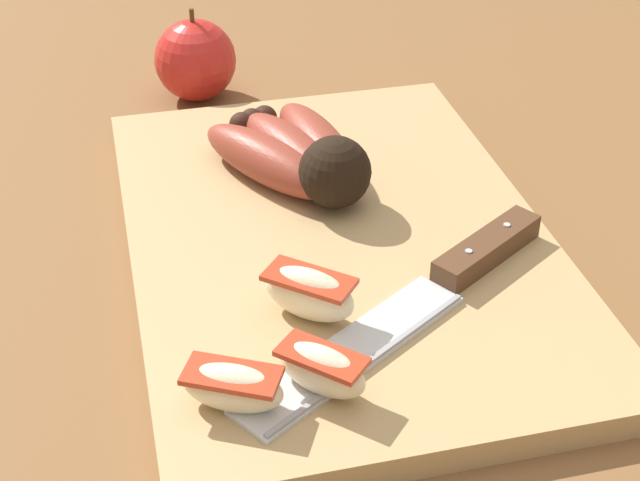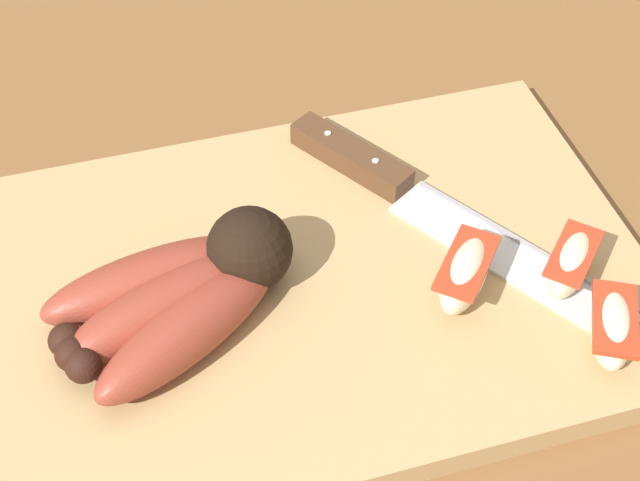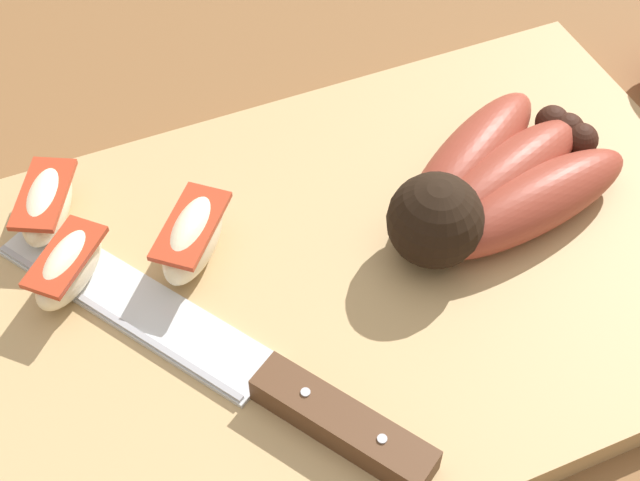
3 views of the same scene
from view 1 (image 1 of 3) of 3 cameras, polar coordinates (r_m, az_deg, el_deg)
name	(u,v)px [view 1 (image 1 of 3)]	position (r m, az deg, el deg)	size (l,w,h in m)	color
ground_plane	(363,263)	(0.71, 2.53, -1.33)	(6.00, 6.00, 0.00)	brown
cutting_board	(338,242)	(0.72, 1.05, -0.11)	(0.45, 0.30, 0.02)	tan
banana_bunch	(300,155)	(0.77, -1.21, 5.06)	(0.16, 0.13, 0.06)	black
chefs_knife	(444,282)	(0.66, 7.34, -2.43)	(0.18, 0.25, 0.02)	silver
apple_wedge_near	(233,387)	(0.56, -5.17, -8.57)	(0.05, 0.07, 0.03)	beige
apple_wedge_middle	(322,369)	(0.57, 0.10, -7.57)	(0.06, 0.06, 0.03)	beige
apple_wedge_far	(309,293)	(0.62, -0.64, -3.10)	(0.06, 0.06, 0.04)	beige
whole_apple	(195,60)	(0.94, -7.35, 10.49)	(0.08, 0.08, 0.09)	red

